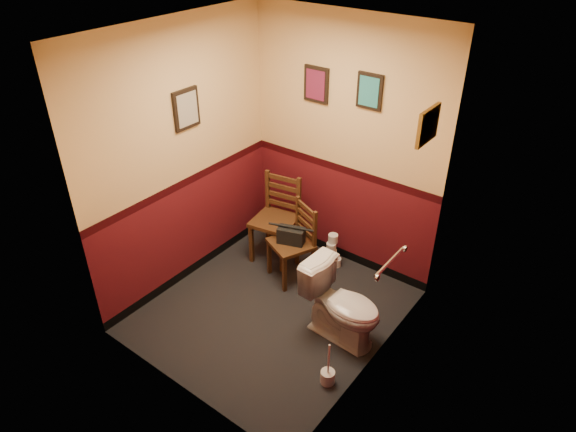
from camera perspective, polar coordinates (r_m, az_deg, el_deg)
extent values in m
cube|color=black|center=(5.25, -1.67, -10.48)|extent=(2.20, 2.40, 0.00)
cube|color=silver|center=(3.96, -2.32, 19.72)|extent=(2.20, 2.40, 0.00)
cube|color=#591118|center=(5.33, 6.22, 7.52)|extent=(2.20, 0.00, 2.70)
cube|color=#591118|center=(3.75, -13.54, -4.82)|extent=(2.20, 0.00, 2.70)
cube|color=#591118|center=(5.14, -11.61, 6.06)|extent=(0.00, 2.40, 2.70)
cube|color=#591118|center=(3.95, 10.62, -2.31)|extent=(0.00, 2.40, 2.70)
cylinder|color=silver|center=(4.38, 11.24, -5.01)|extent=(0.03, 0.50, 0.03)
cylinder|color=silver|center=(4.19, 9.90, -6.77)|extent=(0.02, 0.06, 0.06)
cylinder|color=silver|center=(4.56, 12.90, -3.56)|extent=(0.02, 0.06, 0.06)
cube|color=black|center=(5.28, 3.17, 14.39)|extent=(0.28, 0.03, 0.36)
cube|color=maroon|center=(5.26, 3.06, 14.34)|extent=(0.22, 0.01, 0.30)
cube|color=black|center=(4.97, 9.07, 13.53)|extent=(0.26, 0.03, 0.34)
cube|color=teal|center=(4.95, 8.97, 13.48)|extent=(0.20, 0.01, 0.28)
cube|color=black|center=(4.99, -11.24, 11.59)|extent=(0.03, 0.30, 0.38)
cube|color=#A0927E|center=(4.98, -11.11, 11.55)|extent=(0.01, 0.24, 0.31)
cube|color=olive|center=(4.13, 15.31, 9.68)|extent=(0.03, 0.34, 0.28)
cube|color=#A0927E|center=(4.13, 15.09, 9.74)|extent=(0.01, 0.28, 0.22)
imported|color=white|center=(4.77, 6.09, -9.81)|extent=(0.79, 0.47, 0.75)
cylinder|color=silver|center=(4.59, 4.42, -17.40)|extent=(0.12, 0.12, 0.12)
cylinder|color=silver|center=(4.44, 4.54, -15.66)|extent=(0.02, 0.02, 0.35)
cube|color=#58331A|center=(5.68, -1.48, -0.55)|extent=(0.53, 0.53, 0.04)
cube|color=#58331A|center=(5.76, -4.09, -3.05)|extent=(0.05, 0.05, 0.49)
cube|color=#58331A|center=(6.03, -2.19, -1.16)|extent=(0.05, 0.05, 0.49)
cube|color=#58331A|center=(5.60, -0.64, -4.11)|extent=(0.05, 0.05, 0.49)
cube|color=#58331A|center=(5.88, 1.14, -2.12)|extent=(0.05, 0.05, 0.49)
cube|color=#58331A|center=(5.79, -2.26, 2.92)|extent=(0.05, 0.04, 0.49)
cube|color=#58331A|center=(5.63, 1.21, 2.04)|extent=(0.05, 0.04, 0.49)
cube|color=#58331A|center=(5.77, -0.54, 1.31)|extent=(0.37, 0.09, 0.05)
cube|color=#58331A|center=(5.72, -0.55, 2.25)|extent=(0.37, 0.09, 0.05)
cube|color=#58331A|center=(5.66, -0.55, 3.20)|extent=(0.37, 0.09, 0.05)
cube|color=#58331A|center=(5.61, -0.56, 4.17)|extent=(0.37, 0.09, 0.05)
cube|color=#58331A|center=(5.40, 0.34, -3.11)|extent=(0.54, 0.54, 0.04)
cube|color=#58331A|center=(5.59, -2.10, -4.53)|extent=(0.05, 0.05, 0.44)
cube|color=#58331A|center=(5.72, 1.01, -3.53)|extent=(0.05, 0.05, 0.44)
cube|color=#58331A|center=(5.34, -0.39, -6.48)|extent=(0.05, 0.05, 0.44)
cube|color=#58331A|center=(5.48, 2.82, -5.38)|extent=(0.05, 0.05, 0.44)
cube|color=#58331A|center=(5.48, 1.10, 0.19)|extent=(0.05, 0.05, 0.44)
cube|color=#58331A|center=(5.23, 2.99, -1.57)|extent=(0.05, 0.05, 0.44)
cube|color=#58331A|center=(5.42, 2.00, -1.75)|extent=(0.31, 0.16, 0.04)
cube|color=#58331A|center=(5.37, 2.02, -0.89)|extent=(0.31, 0.16, 0.04)
cube|color=#58331A|center=(5.32, 2.04, -0.01)|extent=(0.31, 0.16, 0.04)
cube|color=#58331A|center=(5.27, 2.06, 0.88)|extent=(0.31, 0.16, 0.04)
cube|color=black|center=(5.34, 0.35, -2.18)|extent=(0.31, 0.22, 0.17)
cylinder|color=black|center=(5.28, 0.35, -1.25)|extent=(0.24, 0.10, 0.02)
cylinder|color=silver|center=(5.86, 4.41, -4.70)|extent=(0.11, 0.11, 0.10)
cylinder|color=silver|center=(5.81, 5.38, -5.11)|extent=(0.11, 0.11, 0.10)
cylinder|color=silver|center=(5.77, 4.88, -4.16)|extent=(0.11, 0.11, 0.10)
cylinder|color=silver|center=(5.70, 4.82, -3.46)|extent=(0.11, 0.11, 0.10)
cylinder|color=silver|center=(5.66, 5.03, -2.50)|extent=(0.11, 0.11, 0.10)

